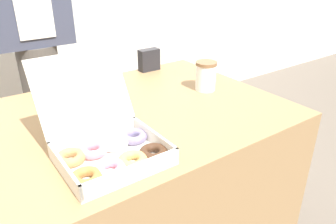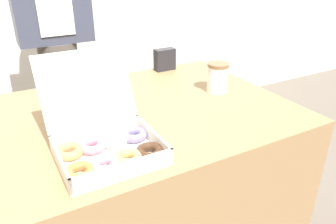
{
  "view_description": "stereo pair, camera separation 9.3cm",
  "coord_description": "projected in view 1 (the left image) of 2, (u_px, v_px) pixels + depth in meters",
  "views": [
    {
      "loc": [
        -0.5,
        -0.93,
        1.28
      ],
      "look_at": [
        -0.01,
        -0.24,
        0.87
      ],
      "focal_mm": 35.0,
      "sensor_mm": 36.0,
      "label": 1
    },
    {
      "loc": [
        -0.42,
        -0.98,
        1.28
      ],
      "look_at": [
        -0.01,
        -0.24,
        0.87
      ],
      "focal_mm": 35.0,
      "sensor_mm": 36.0,
      "label": 2
    }
  ],
  "objects": [
    {
      "name": "table",
      "position": [
        135.0,
        198.0,
        1.32
      ],
      "size": [
        1.09,
        0.8,
        0.78
      ],
      "color": "#99754C",
      "rests_on": "ground_plane"
    },
    {
      "name": "donut_box",
      "position": [
        108.0,
        145.0,
        0.88
      ],
      "size": [
        0.3,
        0.35,
        0.25
      ],
      "color": "white",
      "rests_on": "table"
    },
    {
      "name": "coffee_cup",
      "position": [
        206.0,
        76.0,
        1.32
      ],
      "size": [
        0.09,
        0.09,
        0.12
      ],
      "color": "white",
      "rests_on": "table"
    },
    {
      "name": "napkin_holder",
      "position": [
        149.0,
        60.0,
        1.55
      ],
      "size": [
        0.1,
        0.05,
        0.1
      ],
      "color": "#232328",
      "rests_on": "table"
    },
    {
      "name": "person_customer",
      "position": [
        33.0,
        31.0,
        1.51
      ],
      "size": [
        0.35,
        0.21,
        1.69
      ],
      "color": "#4C4742",
      "rests_on": "ground_plane"
    }
  ]
}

